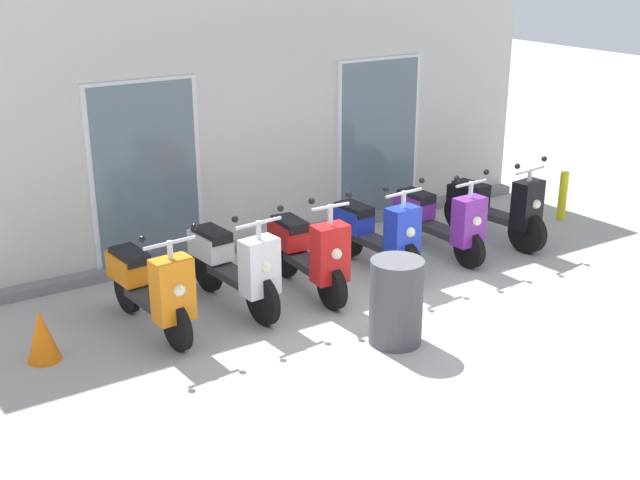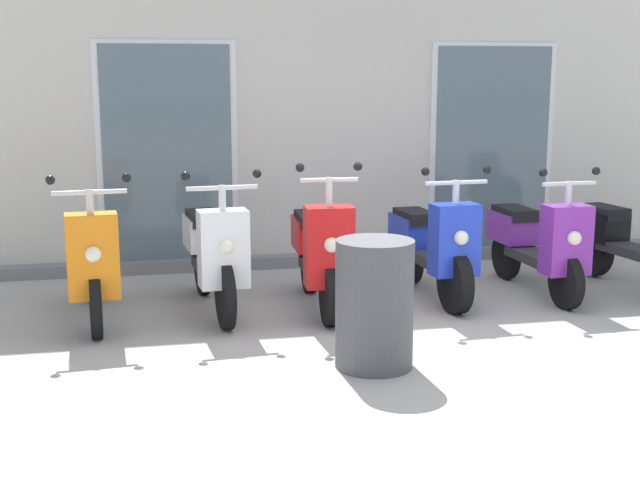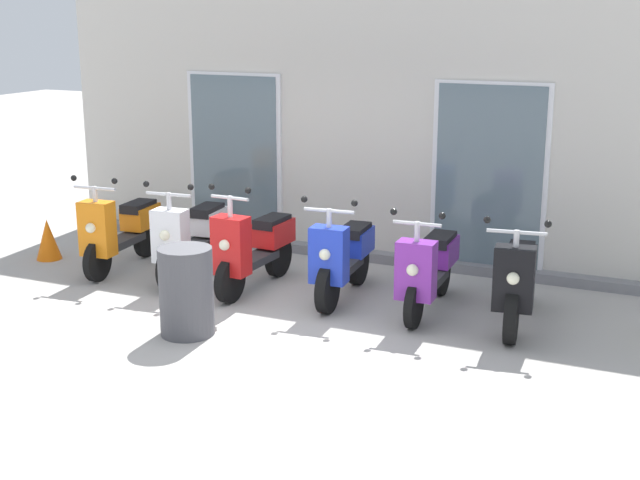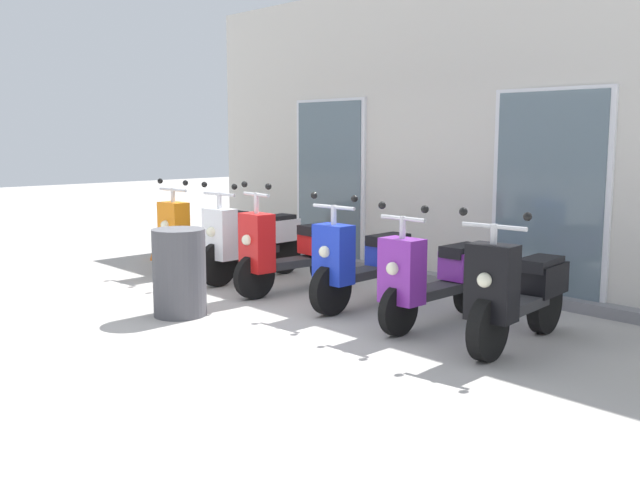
% 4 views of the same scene
% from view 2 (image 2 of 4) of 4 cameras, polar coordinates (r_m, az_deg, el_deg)
% --- Properties ---
extents(ground_plane, '(40.00, 40.00, 0.00)m').
position_cam_2_polar(ground_plane, '(6.25, 6.90, -7.25)').
color(ground_plane, '#A8A39E').
extents(storefront_facade, '(8.44, 0.50, 3.71)m').
position_cam_2_polar(storefront_facade, '(8.91, 0.86, 9.98)').
color(storefront_facade, beige).
rests_on(storefront_facade, ground_plane).
extents(scooter_orange, '(0.61, 1.60, 1.24)m').
position_cam_2_polar(scooter_orange, '(7.03, -15.18, -1.23)').
color(scooter_orange, black).
rests_on(scooter_orange, ground_plane).
extents(scooter_white, '(0.62, 1.65, 1.25)m').
position_cam_2_polar(scooter_white, '(7.09, -7.25, -0.75)').
color(scooter_white, black).
rests_on(scooter_white, ground_plane).
extents(scooter_red, '(0.52, 1.58, 1.30)m').
position_cam_2_polar(scooter_red, '(7.12, -0.03, -0.75)').
color(scooter_red, black).
rests_on(scooter_red, ground_plane).
extents(scooter_blue, '(0.62, 1.58, 1.23)m').
position_cam_2_polar(scooter_blue, '(7.52, 7.56, -0.40)').
color(scooter_blue, black).
rests_on(scooter_blue, ground_plane).
extents(scooter_purple, '(0.56, 1.61, 1.20)m').
position_cam_2_polar(scooter_purple, '(7.87, 14.43, -0.09)').
color(scooter_purple, black).
rests_on(scooter_purple, ground_plane).
extents(scooter_black, '(0.62, 1.63, 1.22)m').
position_cam_2_polar(scooter_black, '(8.28, 20.38, 0.06)').
color(scooter_black, black).
rests_on(scooter_black, ground_plane).
extents(trash_bin, '(0.53, 0.53, 0.88)m').
position_cam_2_polar(trash_bin, '(5.72, 3.70, -4.33)').
color(trash_bin, '#4C4C51').
rests_on(trash_bin, ground_plane).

